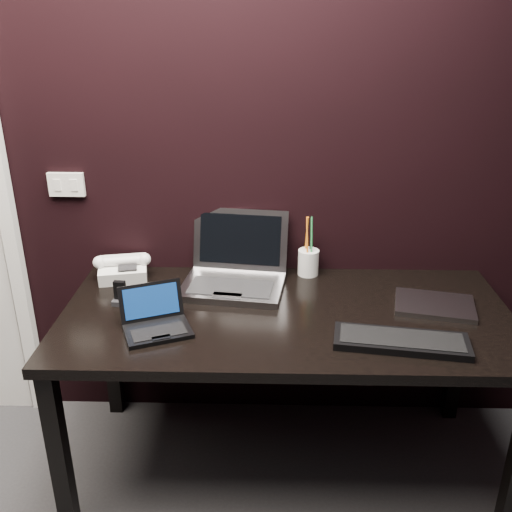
{
  "coord_description": "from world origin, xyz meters",
  "views": [
    {
      "loc": [
        0.23,
        -0.5,
        1.78
      ],
      "look_at": [
        0.19,
        1.35,
        0.99
      ],
      "focal_mm": 40.0,
      "sensor_mm": 36.0,
      "label": 1
    }
  ],
  "objects_px": {
    "desk_phone": "(123,268)",
    "pen_cup": "(308,261)",
    "silver_laptop": "(235,273)",
    "mobile_phone": "(120,295)",
    "ext_keyboard": "(401,341)",
    "closed_laptop": "(435,305)",
    "netbook": "(156,322)",
    "desk": "(286,330)"
  },
  "relations": [
    {
      "from": "desk_phone",
      "to": "pen_cup",
      "type": "height_order",
      "value": "pen_cup"
    },
    {
      "from": "silver_laptop",
      "to": "mobile_phone",
      "type": "bearing_deg",
      "value": -157.74
    },
    {
      "from": "ext_keyboard",
      "to": "mobile_phone",
      "type": "xyz_separation_m",
      "value": [
        -1.03,
        0.27,
        0.02
      ]
    },
    {
      "from": "ext_keyboard",
      "to": "desk_phone",
      "type": "xyz_separation_m",
      "value": [
        -1.07,
        0.51,
        0.03
      ]
    },
    {
      "from": "closed_laptop",
      "to": "pen_cup",
      "type": "bearing_deg",
      "value": 148.11
    },
    {
      "from": "netbook",
      "to": "desk_phone",
      "type": "xyz_separation_m",
      "value": [
        -0.22,
        0.43,
        0.01
      ]
    },
    {
      "from": "mobile_phone",
      "to": "pen_cup",
      "type": "relative_size",
      "value": 0.36
    },
    {
      "from": "silver_laptop",
      "to": "closed_laptop",
      "type": "height_order",
      "value": "silver_laptop"
    },
    {
      "from": "closed_laptop",
      "to": "desk_phone",
      "type": "distance_m",
      "value": 1.28
    },
    {
      "from": "desk",
      "to": "netbook",
      "type": "height_order",
      "value": "netbook"
    },
    {
      "from": "ext_keyboard",
      "to": "closed_laptop",
      "type": "xyz_separation_m",
      "value": [
        0.18,
        0.27,
        -0.0
      ]
    },
    {
      "from": "desk",
      "to": "ext_keyboard",
      "type": "bearing_deg",
      "value": -29.8
    },
    {
      "from": "mobile_phone",
      "to": "netbook",
      "type": "bearing_deg",
      "value": -47.8
    },
    {
      "from": "silver_laptop",
      "to": "ext_keyboard",
      "type": "bearing_deg",
      "value": -37.15
    },
    {
      "from": "ext_keyboard",
      "to": "pen_cup",
      "type": "height_order",
      "value": "pen_cup"
    },
    {
      "from": "ext_keyboard",
      "to": "pen_cup",
      "type": "relative_size",
      "value": 1.8
    },
    {
      "from": "mobile_phone",
      "to": "pen_cup",
      "type": "xyz_separation_m",
      "value": [
        0.74,
        0.29,
        0.03
      ]
    },
    {
      "from": "mobile_phone",
      "to": "pen_cup",
      "type": "bearing_deg",
      "value": 21.36
    },
    {
      "from": "desk_phone",
      "to": "desk",
      "type": "bearing_deg",
      "value": -22.59
    },
    {
      "from": "desk",
      "to": "mobile_phone",
      "type": "distance_m",
      "value": 0.66
    },
    {
      "from": "pen_cup",
      "to": "desk_phone",
      "type": "bearing_deg",
      "value": -175.89
    },
    {
      "from": "closed_laptop",
      "to": "pen_cup",
      "type": "xyz_separation_m",
      "value": [
        -0.47,
        0.29,
        0.05
      ]
    },
    {
      "from": "closed_laptop",
      "to": "desk_phone",
      "type": "relative_size",
      "value": 1.35
    },
    {
      "from": "ext_keyboard",
      "to": "netbook",
      "type": "bearing_deg",
      "value": 174.79
    },
    {
      "from": "closed_laptop",
      "to": "desk_phone",
      "type": "bearing_deg",
      "value": 169.41
    },
    {
      "from": "netbook",
      "to": "closed_laptop",
      "type": "distance_m",
      "value": 1.05
    },
    {
      "from": "netbook",
      "to": "mobile_phone",
      "type": "xyz_separation_m",
      "value": [
        -0.18,
        0.19,
        0.01
      ]
    },
    {
      "from": "netbook",
      "to": "mobile_phone",
      "type": "height_order",
      "value": "netbook"
    },
    {
      "from": "ext_keyboard",
      "to": "silver_laptop",
      "type": "bearing_deg",
      "value": 142.85
    },
    {
      "from": "desk",
      "to": "netbook",
      "type": "xyz_separation_m",
      "value": [
        -0.47,
        -0.14,
        0.11
      ]
    },
    {
      "from": "netbook",
      "to": "ext_keyboard",
      "type": "height_order",
      "value": "netbook"
    },
    {
      "from": "silver_laptop",
      "to": "netbook",
      "type": "bearing_deg",
      "value": -124.76
    },
    {
      "from": "desk",
      "to": "ext_keyboard",
      "type": "distance_m",
      "value": 0.45
    },
    {
      "from": "netbook",
      "to": "desk",
      "type": "bearing_deg",
      "value": 16.94
    },
    {
      "from": "netbook",
      "to": "mobile_phone",
      "type": "distance_m",
      "value": 0.26
    },
    {
      "from": "mobile_phone",
      "to": "silver_laptop",
      "type": "bearing_deg",
      "value": 22.26
    },
    {
      "from": "desk",
      "to": "netbook",
      "type": "relative_size",
      "value": 5.93
    },
    {
      "from": "desk",
      "to": "mobile_phone",
      "type": "height_order",
      "value": "mobile_phone"
    },
    {
      "from": "ext_keyboard",
      "to": "desk",
      "type": "bearing_deg",
      "value": 150.2
    },
    {
      "from": "mobile_phone",
      "to": "desk_phone",
      "type": "bearing_deg",
      "value": 100.67
    },
    {
      "from": "ext_keyboard",
      "to": "pen_cup",
      "type": "bearing_deg",
      "value": 116.8
    },
    {
      "from": "netbook",
      "to": "ext_keyboard",
      "type": "xyz_separation_m",
      "value": [
        0.85,
        -0.08,
        -0.02
      ]
    }
  ]
}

